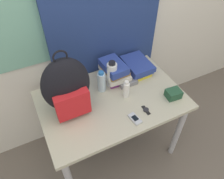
{
  "coord_description": "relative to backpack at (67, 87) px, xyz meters",
  "views": [
    {
      "loc": [
        -0.5,
        -0.65,
        1.93
      ],
      "look_at": [
        0.0,
        0.35,
        0.8
      ],
      "focal_mm": 35.0,
      "sensor_mm": 36.0,
      "label": 1
    }
  ],
  "objects": [
    {
      "name": "ground_plane",
      "position": [
        0.31,
        -0.41,
        -0.91
      ],
      "size": [
        12.0,
        12.0,
        0.0
      ],
      "primitive_type": "plane",
      "color": "#665B51"
    },
    {
      "name": "wall_back",
      "position": [
        0.31,
        0.38,
        0.34
      ],
      "size": [
        6.0,
        0.06,
        2.5
      ],
      "color": "silver",
      "rests_on": "ground_plane"
    },
    {
      "name": "curtain_blue",
      "position": [
        0.45,
        0.33,
        0.34
      ],
      "size": [
        0.92,
        0.04,
        2.5
      ],
      "color": "navy",
      "rests_on": "ground_plane"
    },
    {
      "name": "desk",
      "position": [
        0.31,
        -0.05,
        -0.3
      ],
      "size": [
        1.09,
        0.71,
        0.7
      ],
      "color": "#B7B299",
      "rests_on": "ground_plane"
    },
    {
      "name": "backpack",
      "position": [
        0.0,
        0.0,
        0.0
      ],
      "size": [
        0.33,
        0.22,
        0.5
      ],
      "color": "black",
      "rests_on": "desk"
    },
    {
      "name": "book_stack_left",
      "position": [
        0.43,
        0.15,
        -0.13
      ],
      "size": [
        0.2,
        0.27,
        0.17
      ],
      "color": "#6B2370",
      "rests_on": "desk"
    },
    {
      "name": "book_stack_center",
      "position": [
        0.64,
        0.15,
        -0.16
      ],
      "size": [
        0.2,
        0.27,
        0.1
      ],
      "color": "yellow",
      "rests_on": "desk"
    },
    {
      "name": "water_bottle",
      "position": [
        0.28,
        0.07,
        -0.12
      ],
      "size": [
        0.06,
        0.06,
        0.19
      ],
      "color": "silver",
      "rests_on": "desk"
    },
    {
      "name": "sports_bottle",
      "position": [
        0.38,
        0.09,
        -0.1
      ],
      "size": [
        0.08,
        0.08,
        0.23
      ],
      "color": "white",
      "rests_on": "desk"
    },
    {
      "name": "sunscreen_bottle",
      "position": [
        0.42,
        -0.07,
        -0.14
      ],
      "size": [
        0.05,
        0.05,
        0.15
      ],
      "color": "white",
      "rests_on": "desk"
    },
    {
      "name": "cell_phone",
      "position": [
        0.37,
        -0.3,
        -0.2
      ],
      "size": [
        0.06,
        0.11,
        0.02
      ],
      "color": "#B7BCC6",
      "rests_on": "desk"
    },
    {
      "name": "sunglasses_case",
      "position": [
        0.5,
        0.03,
        -0.19
      ],
      "size": [
        0.15,
        0.06,
        0.04
      ],
      "color": "gray",
      "rests_on": "desk"
    },
    {
      "name": "camera_pouch",
      "position": [
        0.74,
        -0.24,
        -0.18
      ],
      "size": [
        0.12,
        0.1,
        0.07
      ],
      "color": "#234C33",
      "rests_on": "desk"
    },
    {
      "name": "wristwatch",
      "position": [
        0.48,
        -0.27,
        -0.21
      ],
      "size": [
        0.04,
        0.09,
        0.01
      ],
      "color": "black",
      "rests_on": "desk"
    }
  ]
}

